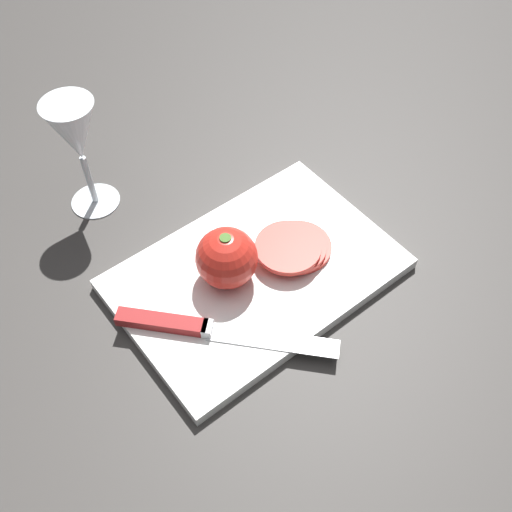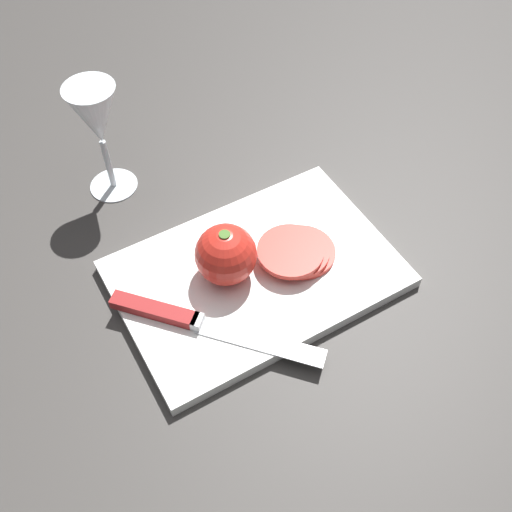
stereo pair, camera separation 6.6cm
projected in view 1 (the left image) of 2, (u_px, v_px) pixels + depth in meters
ground_plane at (252, 269)px, 0.80m from camera, size 3.00×3.00×0.00m
cutting_board at (256, 274)px, 0.79m from camera, size 0.36×0.24×0.02m
wine_glass at (76, 137)px, 0.78m from camera, size 0.07×0.07×0.18m
whole_tomato at (228, 259)px, 0.74m from camera, size 0.08×0.08×0.08m
knife at (186, 326)px, 0.72m from camera, size 0.20×0.22×0.01m
tomato_slice_stack_near at (293, 247)px, 0.79m from camera, size 0.11×0.09×0.02m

